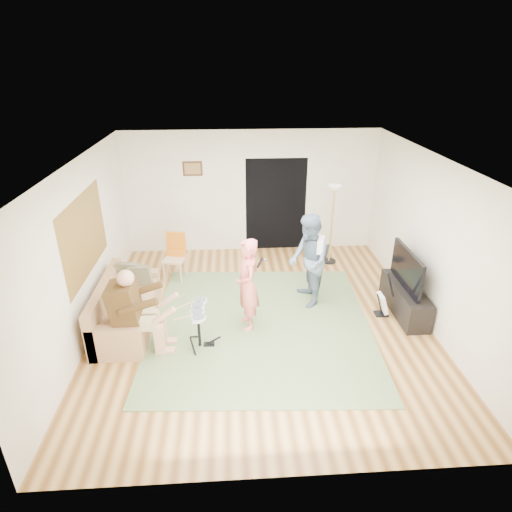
{
  "coord_description": "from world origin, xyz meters",
  "views": [
    {
      "loc": [
        -0.48,
        -6.1,
        4.07
      ],
      "look_at": [
        -0.07,
        0.3,
        1.07
      ],
      "focal_mm": 30.0,
      "sensor_mm": 36.0,
      "label": 1
    }
  ],
  "objects_px": {
    "torchiere_lamp": "(333,211)",
    "dining_chair": "(175,263)",
    "sofa": "(123,312)",
    "television": "(407,269)",
    "singer": "(247,285)",
    "drum_kit": "(199,329)",
    "guitarist": "(308,261)",
    "guitar_spare": "(383,303)",
    "tv_cabinet": "(405,299)"
  },
  "relations": [
    {
      "from": "guitar_spare",
      "to": "torchiere_lamp",
      "type": "distance_m",
      "value": 2.38
    },
    {
      "from": "sofa",
      "to": "tv_cabinet",
      "type": "distance_m",
      "value": 4.79
    },
    {
      "from": "sofa",
      "to": "guitarist",
      "type": "xyz_separation_m",
      "value": [
        3.15,
        0.53,
        0.57
      ]
    },
    {
      "from": "guitarist",
      "to": "guitar_spare",
      "type": "relative_size",
      "value": 2.07
    },
    {
      "from": "torchiere_lamp",
      "to": "singer",
      "type": "bearing_deg",
      "value": -128.84
    },
    {
      "from": "tv_cabinet",
      "to": "television",
      "type": "xyz_separation_m",
      "value": [
        -0.05,
        0.0,
        0.6
      ]
    },
    {
      "from": "drum_kit",
      "to": "guitarist",
      "type": "relative_size",
      "value": 0.42
    },
    {
      "from": "sofa",
      "to": "guitar_spare",
      "type": "bearing_deg",
      "value": 0.57
    },
    {
      "from": "sofa",
      "to": "television",
      "type": "xyz_separation_m",
      "value": [
        4.74,
        0.11,
        0.59
      ]
    },
    {
      "from": "dining_chair",
      "to": "television",
      "type": "distance_m",
      "value": 4.37
    },
    {
      "from": "sofa",
      "to": "guitar_spare",
      "type": "xyz_separation_m",
      "value": [
        4.39,
        0.04,
        -0.03
      ]
    },
    {
      "from": "sofa",
      "to": "singer",
      "type": "xyz_separation_m",
      "value": [
        2.05,
        -0.15,
        0.51
      ]
    },
    {
      "from": "singer",
      "to": "television",
      "type": "distance_m",
      "value": 2.7
    },
    {
      "from": "drum_kit",
      "to": "sofa",
      "type": "bearing_deg",
      "value": 153.21
    },
    {
      "from": "guitarist",
      "to": "television",
      "type": "bearing_deg",
      "value": 70.52
    },
    {
      "from": "drum_kit",
      "to": "guitar_spare",
      "type": "xyz_separation_m",
      "value": [
        3.1,
        0.69,
        -0.08
      ]
    },
    {
      "from": "guitarist",
      "to": "dining_chair",
      "type": "relative_size",
      "value": 1.79
    },
    {
      "from": "sofa",
      "to": "drum_kit",
      "type": "distance_m",
      "value": 1.44
    },
    {
      "from": "drum_kit",
      "to": "dining_chair",
      "type": "distance_m",
      "value": 2.37
    },
    {
      "from": "drum_kit",
      "to": "torchiere_lamp",
      "type": "height_order",
      "value": "torchiere_lamp"
    },
    {
      "from": "television",
      "to": "singer",
      "type": "bearing_deg",
      "value": -174.52
    },
    {
      "from": "tv_cabinet",
      "to": "drum_kit",
      "type": "bearing_deg",
      "value": -167.82
    },
    {
      "from": "singer",
      "to": "guitarist",
      "type": "relative_size",
      "value": 0.93
    },
    {
      "from": "sofa",
      "to": "television",
      "type": "height_order",
      "value": "television"
    },
    {
      "from": "torchiere_lamp",
      "to": "dining_chair",
      "type": "height_order",
      "value": "torchiere_lamp"
    },
    {
      "from": "sofa",
      "to": "guitarist",
      "type": "height_order",
      "value": "guitarist"
    },
    {
      "from": "drum_kit",
      "to": "guitarist",
      "type": "xyz_separation_m",
      "value": [
        1.86,
        1.18,
        0.53
      ]
    },
    {
      "from": "guitar_spare",
      "to": "tv_cabinet",
      "type": "relative_size",
      "value": 0.58
    },
    {
      "from": "guitarist",
      "to": "guitar_spare",
      "type": "distance_m",
      "value": 1.46
    },
    {
      "from": "singer",
      "to": "dining_chair",
      "type": "bearing_deg",
      "value": -152.03
    },
    {
      "from": "television",
      "to": "sofa",
      "type": "bearing_deg",
      "value": -178.73
    },
    {
      "from": "dining_chair",
      "to": "sofa",
      "type": "bearing_deg",
      "value": -100.81
    },
    {
      "from": "guitar_spare",
      "to": "television",
      "type": "distance_m",
      "value": 0.71
    },
    {
      "from": "torchiere_lamp",
      "to": "television",
      "type": "distance_m",
      "value": 2.25
    },
    {
      "from": "guitarist",
      "to": "sofa",
      "type": "bearing_deg",
      "value": -85.06
    },
    {
      "from": "tv_cabinet",
      "to": "torchiere_lamp",
      "type": "bearing_deg",
      "value": 112.3
    },
    {
      "from": "guitarist",
      "to": "tv_cabinet",
      "type": "xyz_separation_m",
      "value": [
        1.64,
        -0.42,
        -0.59
      ]
    },
    {
      "from": "torchiere_lamp",
      "to": "tv_cabinet",
      "type": "distance_m",
      "value": 2.43
    },
    {
      "from": "guitar_spare",
      "to": "dining_chair",
      "type": "height_order",
      "value": "dining_chair"
    },
    {
      "from": "drum_kit",
      "to": "dining_chair",
      "type": "xyz_separation_m",
      "value": [
        -0.6,
        2.29,
        0.02
      ]
    },
    {
      "from": "dining_chair",
      "to": "tv_cabinet",
      "type": "relative_size",
      "value": 0.67
    },
    {
      "from": "torchiere_lamp",
      "to": "tv_cabinet",
      "type": "xyz_separation_m",
      "value": [
        0.85,
        -2.08,
        -0.92
      ]
    },
    {
      "from": "sofa",
      "to": "torchiere_lamp",
      "type": "bearing_deg",
      "value": 29.08
    },
    {
      "from": "guitarist",
      "to": "torchiere_lamp",
      "type": "xyz_separation_m",
      "value": [
        0.79,
        1.66,
        0.33
      ]
    },
    {
      "from": "guitarist",
      "to": "guitar_spare",
      "type": "xyz_separation_m",
      "value": [
        1.24,
        -0.48,
        -0.61
      ]
    },
    {
      "from": "guitarist",
      "to": "drum_kit",
      "type": "bearing_deg",
      "value": -62.24
    },
    {
      "from": "sofa",
      "to": "drum_kit",
      "type": "height_order",
      "value": "sofa"
    },
    {
      "from": "dining_chair",
      "to": "tv_cabinet",
      "type": "height_order",
      "value": "dining_chair"
    },
    {
      "from": "drum_kit",
      "to": "television",
      "type": "height_order",
      "value": "television"
    },
    {
      "from": "torchiere_lamp",
      "to": "sofa",
      "type": "bearing_deg",
      "value": -150.92
    }
  ]
}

